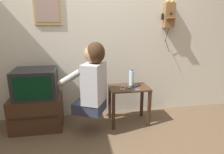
% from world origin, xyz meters
% --- Properties ---
extents(ground_plane, '(14.00, 14.00, 0.00)m').
position_xyz_m(ground_plane, '(0.00, 0.00, 0.00)').
color(ground_plane, brown).
extents(wall_back, '(6.80, 0.05, 2.55)m').
position_xyz_m(wall_back, '(0.00, 0.98, 1.27)').
color(wall_back, beige).
rests_on(wall_back, ground_plane).
extents(side_table, '(0.56, 0.38, 0.55)m').
position_xyz_m(side_table, '(0.44, 0.59, 0.42)').
color(side_table, '#422819').
rests_on(side_table, ground_plane).
extents(person, '(0.63, 0.56, 0.91)m').
position_xyz_m(person, '(-0.09, 0.40, 0.74)').
color(person, '#2D3347').
rests_on(person, ground_plane).
extents(tv_stand, '(0.67, 0.44, 0.46)m').
position_xyz_m(tv_stand, '(-0.84, 0.65, 0.23)').
color(tv_stand, '#422819').
rests_on(tv_stand, ground_plane).
extents(television, '(0.54, 0.44, 0.38)m').
position_xyz_m(television, '(-0.82, 0.64, 0.65)').
color(television, '#232326').
rests_on(television, tv_stand).
extents(wall_phone_antique, '(0.19, 0.19, 0.77)m').
position_xyz_m(wall_phone_antique, '(1.11, 0.90, 1.53)').
color(wall_phone_antique, brown).
extents(framed_picture, '(0.36, 0.03, 0.53)m').
position_xyz_m(framed_picture, '(-0.64, 0.94, 1.66)').
color(framed_picture, tan).
extents(cell_phone_held, '(0.10, 0.14, 0.01)m').
position_xyz_m(cell_phone_held, '(0.34, 0.54, 0.55)').
color(cell_phone_held, silver).
rests_on(cell_phone_held, side_table).
extents(cell_phone_spare, '(0.14, 0.12, 0.01)m').
position_xyz_m(cell_phone_spare, '(0.55, 0.61, 0.55)').
color(cell_phone_spare, black).
rests_on(cell_phone_spare, side_table).
extents(water_bottle, '(0.07, 0.07, 0.23)m').
position_xyz_m(water_bottle, '(0.49, 0.67, 0.66)').
color(water_bottle, silver).
rests_on(water_bottle, side_table).
extents(toothbrush, '(0.15, 0.12, 0.02)m').
position_xyz_m(toothbrush, '(0.47, 0.49, 0.55)').
color(toothbrush, '#338CD8').
rests_on(toothbrush, side_table).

